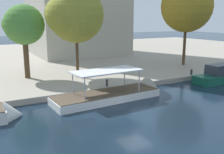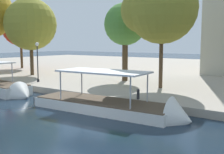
# 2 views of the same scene
# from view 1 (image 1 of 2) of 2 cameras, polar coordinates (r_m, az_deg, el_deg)

# --- Properties ---
(ground_plane) EXTENTS (220.00, 220.00, 0.00)m
(ground_plane) POSITION_cam_1_polar(r_m,az_deg,el_deg) (22.09, 4.93, -8.21)
(ground_plane) COLOR #142333
(dock_promenade) EXTENTS (120.00, 55.00, 0.59)m
(dock_promenade) POSITION_cam_1_polar(r_m,az_deg,el_deg) (53.46, -15.77, 4.05)
(dock_promenade) COLOR #A39989
(dock_promenade) RESTS_ON ground_plane
(tour_boat_1) EXTENTS (12.15, 3.84, 4.24)m
(tour_boat_1) POSITION_cam_1_polar(r_m,az_deg,el_deg) (26.38, 1.23, -3.92)
(tour_boat_1) COLOR silver
(tour_boat_1) RESTS_ON ground_plane
(mooring_bollard_0) EXTENTS (0.32, 0.32, 0.72)m
(mooring_bollard_0) POSITION_cam_1_polar(r_m,az_deg,el_deg) (36.02, 16.86, 1.10)
(mooring_bollard_0) COLOR #2D2D33
(mooring_bollard_0) RESTS_ON dock_promenade
(mooring_bollard_1) EXTENTS (0.25, 0.25, 0.81)m
(mooring_bollard_1) POSITION_cam_1_polar(r_m,az_deg,el_deg) (28.48, -1.12, -1.21)
(mooring_bollard_1) COLOR #2D2D33
(mooring_bollard_1) RESTS_ON dock_promenade
(mooring_bollard_2) EXTENTS (0.25, 0.25, 0.67)m
(mooring_bollard_2) POSITION_cam_1_polar(r_m,az_deg,el_deg) (39.19, 21.84, 1.60)
(mooring_bollard_2) COLOR #2D2D33
(mooring_bollard_2) RESTS_ON dock_promenade
(tree_2) EXTENTS (4.84, 4.88, 8.92)m
(tree_2) POSITION_cam_1_polar(r_m,az_deg,el_deg) (33.65, -18.76, 10.67)
(tree_2) COLOR #4C3823
(tree_2) RESTS_ON dock_promenade
(tree_3) EXTENTS (7.81, 7.81, 12.91)m
(tree_3) POSITION_cam_1_polar(r_m,az_deg,el_deg) (42.78, 15.90, 14.80)
(tree_3) COLOR #4C3823
(tree_3) RESTS_ON dock_promenade
(tree_4) EXTENTS (7.22, 6.75, 11.01)m
(tree_4) POSITION_cam_1_polar(r_m,az_deg,el_deg) (32.52, -8.71, 13.14)
(tree_4) COLOR #4C3823
(tree_4) RESTS_ON dock_promenade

